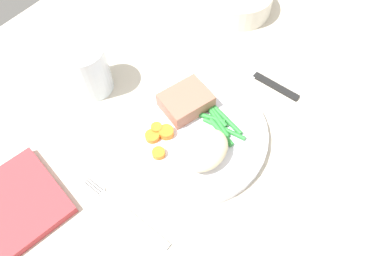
{
  "coord_description": "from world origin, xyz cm",
  "views": [
    {
      "loc": [
        -24.51,
        -20.56,
        53.89
      ],
      "look_at": [
        0.02,
        -1.44,
        4.6
      ],
      "focal_mm": 34.48,
      "sensor_mm": 36.0,
      "label": 1
    }
  ],
  "objects_px": {
    "water_glass": "(88,72)",
    "napkin": "(13,206)",
    "fork": "(125,212)",
    "knife": "(251,73)",
    "dinner_plate": "(192,134)",
    "meat_portion": "(186,101)"
  },
  "relations": [
    {
      "from": "dinner_plate",
      "to": "meat_portion",
      "type": "xyz_separation_m",
      "value": [
        0.03,
        0.04,
        0.02
      ]
    },
    {
      "from": "fork",
      "to": "dinner_plate",
      "type": "bearing_deg",
      "value": -1.15
    },
    {
      "from": "meat_portion",
      "to": "fork",
      "type": "distance_m",
      "value": 0.2
    },
    {
      "from": "meat_portion",
      "to": "fork",
      "type": "height_order",
      "value": "meat_portion"
    },
    {
      "from": "knife",
      "to": "water_glass",
      "type": "distance_m",
      "value": 0.29
    },
    {
      "from": "water_glass",
      "to": "napkin",
      "type": "xyz_separation_m",
      "value": [
        -0.23,
        -0.07,
        -0.03
      ]
    },
    {
      "from": "water_glass",
      "to": "dinner_plate",
      "type": "bearing_deg",
      "value": -82.7
    },
    {
      "from": "dinner_plate",
      "to": "meat_portion",
      "type": "distance_m",
      "value": 0.06
    },
    {
      "from": "fork",
      "to": "water_glass",
      "type": "bearing_deg",
      "value": 54.77
    },
    {
      "from": "fork",
      "to": "knife",
      "type": "xyz_separation_m",
      "value": [
        0.33,
        -0.0,
        -0.0
      ]
    },
    {
      "from": "meat_portion",
      "to": "knife",
      "type": "relative_size",
      "value": 0.38
    },
    {
      "from": "napkin",
      "to": "knife",
      "type": "bearing_deg",
      "value": -17.2
    },
    {
      "from": "knife",
      "to": "water_glass",
      "type": "xyz_separation_m",
      "value": [
        -0.2,
        0.21,
        0.04
      ]
    },
    {
      "from": "fork",
      "to": "napkin",
      "type": "xyz_separation_m",
      "value": [
        -0.09,
        0.13,
        0.01
      ]
    },
    {
      "from": "knife",
      "to": "meat_portion",
      "type": "bearing_deg",
      "value": 163.21
    },
    {
      "from": "knife",
      "to": "napkin",
      "type": "height_order",
      "value": "napkin"
    },
    {
      "from": "meat_portion",
      "to": "water_glass",
      "type": "height_order",
      "value": "water_glass"
    },
    {
      "from": "knife",
      "to": "water_glass",
      "type": "height_order",
      "value": "water_glass"
    },
    {
      "from": "meat_portion",
      "to": "knife",
      "type": "distance_m",
      "value": 0.15
    },
    {
      "from": "fork",
      "to": "napkin",
      "type": "relative_size",
      "value": 1.23
    },
    {
      "from": "dinner_plate",
      "to": "knife",
      "type": "bearing_deg",
      "value": -0.94
    },
    {
      "from": "fork",
      "to": "water_glass",
      "type": "distance_m",
      "value": 0.25
    }
  ]
}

